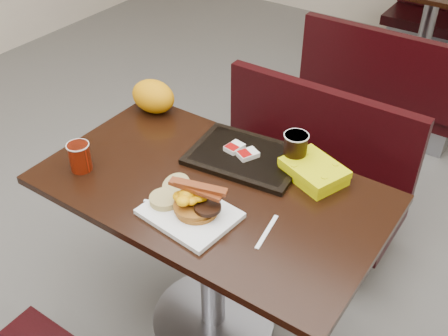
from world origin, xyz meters
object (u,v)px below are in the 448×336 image
Objects in this scene: pancake_stack at (197,208)px; coffee_cup_far at (295,148)px; tray at (246,157)px; paper_bag at (153,96)px; hashbrown_sleeve_right at (248,154)px; clamshell at (314,171)px; coffee_cup_near at (80,157)px; knife at (267,232)px; table_far at (425,37)px; hashbrown_sleeve_left at (234,147)px; bench_far_s at (389,77)px; bench_near_n at (297,173)px; platter at (190,213)px; table_near at (212,261)px; fork at (156,202)px.

coffee_cup_far reaches higher than pancake_stack.
tray is 0.52m from paper_bag.
clamshell reaches higher than hashbrown_sleeve_right.
coffee_cup_near is 0.73m from knife.
table_far is 2.43m from hashbrown_sleeve_left.
hashbrown_sleeve_right is (0.01, -0.01, 0.02)m from tray.
tray is at bearing -89.54° from bench_far_s.
bench_near_n is 0.64m from tray.
platter is at bearing -87.89° from bench_near_n.
bench_far_s is 1.74m from hashbrown_sleeve_left.
table_near is at bearing -90.00° from bench_far_s.
hashbrown_sleeve_right reaches higher than bench_far_s.
platter is 0.46m from coffee_cup_far.
fork is at bearing -96.54° from bench_near_n.
tray reaches higher than platter.
coffee_cup_far is at bearing 76.82° from platter.
coffee_cup_near is 1.52× the size of hashbrown_sleeve_left.
coffee_cup_near is 0.60m from hashbrown_sleeve_right.
bench_near_n is 2.45× the size of tray.
bench_near_n is 1.90m from table_far.
hashbrown_sleeve_right is at bearing -89.41° from table_far.
platter is 3.98× the size of hashbrown_sleeve_right.
tray is (0.46, 0.39, -0.04)m from coffee_cup_near.
paper_bag is (-0.39, 0.45, 0.07)m from fork.
knife is at bearing -22.04° from hashbrown_sleeve_right.
bench_near_n is 0.68m from clamshell.
table_far is (0.00, 2.60, 0.00)m from table_near.
coffee_cup_near reaches higher than pancake_stack.
platter is 0.37m from tray.
tray is at bearing -159.92° from coffee_cup_far.
table_near is at bearing -115.95° from knife.
tray is 2.10× the size of paper_bag.
clamshell is 1.09× the size of paper_bag.
clamshell is at bearing -80.70° from bench_far_s.
knife is at bearing -74.58° from coffee_cup_far.
table_far is 10.33× the size of fork.
table_near reaches higher than bench_near_n.
hashbrown_sleeve_left reaches higher than table_near.
table_near and table_far have the same top height.
clamshell is (0.71, 0.43, -0.02)m from coffee_cup_near.
coffee_cup_far reaches higher than clamshell.
pancake_stack reaches higher than bench_far_s.
table_near is 1.00× the size of table_far.
platter is 2.72× the size of coffee_cup_near.
hashbrown_sleeve_left reaches higher than knife.
table_far is at bearing 78.00° from paper_bag.
clamshell is (0.27, -1.66, 0.42)m from bench_far_s.
knife reaches higher than table_far.
paper_bag is (-0.53, 0.44, 0.06)m from platter.
bench_near_n is 0.65m from hashbrown_sleeve_right.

